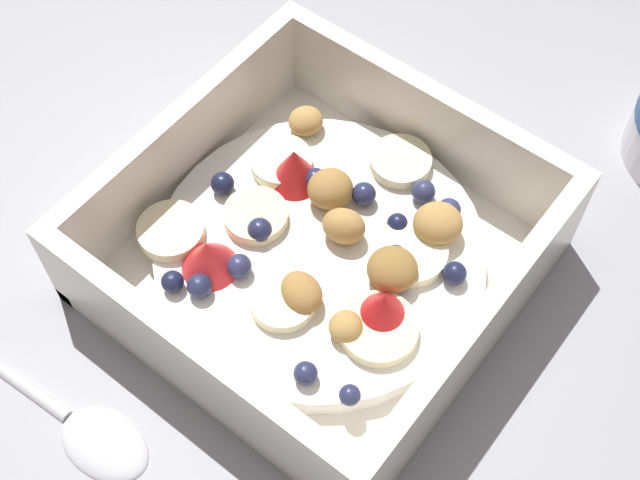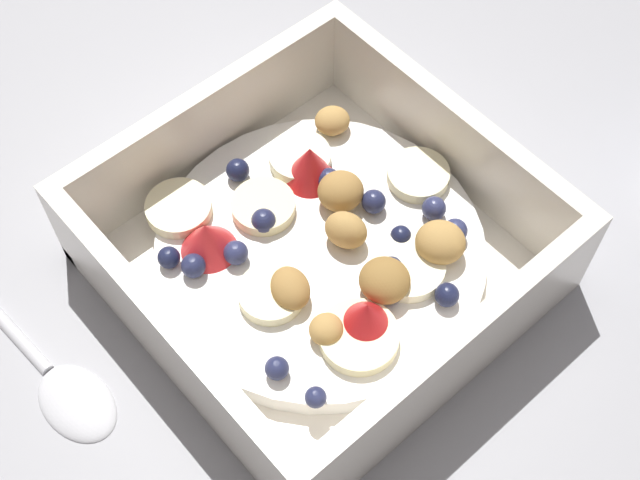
{
  "view_description": "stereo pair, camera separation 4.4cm",
  "coord_description": "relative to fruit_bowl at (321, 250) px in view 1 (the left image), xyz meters",
  "views": [
    {
      "loc": [
        0.17,
        0.16,
        0.4
      ],
      "look_at": [
        -0.01,
        0.01,
        0.03
      ],
      "focal_mm": 49.26,
      "sensor_mm": 36.0,
      "label": 1
    },
    {
      "loc": [
        0.14,
        0.19,
        0.4
      ],
      "look_at": [
        -0.01,
        0.01,
        0.03
      ],
      "focal_mm": 49.26,
      "sensor_mm": 36.0,
      "label": 2
    }
  ],
  "objects": [
    {
      "name": "ground_plane",
      "position": [
        0.01,
        -0.01,
        -0.02
      ],
      "size": [
        2.4,
        2.4,
        0.0
      ],
      "primitive_type": "plane",
      "color": "#9E9EA3"
    },
    {
      "name": "fruit_bowl",
      "position": [
        0.0,
        0.0,
        0.0
      ],
      "size": [
        0.19,
        0.19,
        0.06
      ],
      "color": "white",
      "rests_on": "ground"
    },
    {
      "name": "spoon",
      "position": [
        0.14,
        -0.05,
        -0.02
      ],
      "size": [
        0.04,
        0.17,
        0.01
      ],
      "color": "silver",
      "rests_on": "ground"
    }
  ]
}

